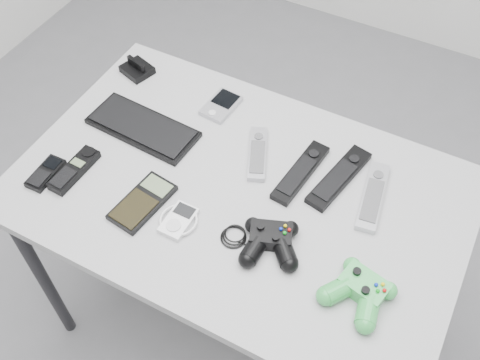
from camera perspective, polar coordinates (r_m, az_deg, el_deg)
The scene contains 15 objects.
floor at distance 1.96m, azimuth 2.00°, elevation -14.67°, with size 3.50×3.50×0.00m, color slate.
desk at distance 1.40m, azimuth -0.05°, elevation -2.50°, with size 1.08×0.69×0.72m.
pda_keyboard at distance 1.50m, azimuth -9.85°, elevation 5.32°, with size 0.29×0.12×0.02m, color black.
dock_bracket at distance 1.66m, azimuth -10.46°, elevation 11.26°, with size 0.08×0.07×0.04m, color black.
pda at distance 1.53m, azimuth -1.94°, elevation 7.60°, with size 0.07×0.11×0.02m, color #A4A3AA.
remote_silver_a at distance 1.41m, azimuth 1.80°, elevation 2.73°, with size 0.04×0.17×0.02m, color #A4A3AA.
remote_black_a at distance 1.38m, azimuth 6.18°, elevation 0.82°, with size 0.05×0.21×0.02m, color black.
remote_black_b at distance 1.38m, azimuth 10.04°, elevation 0.30°, with size 0.05×0.22×0.02m, color black.
remote_silver_b at distance 1.37m, azimuth 13.36°, elevation -1.58°, with size 0.05×0.20×0.02m, color #AFB0B5.
mobile_phone at distance 1.45m, azimuth -19.15°, elevation 0.68°, with size 0.05×0.11×0.02m, color black.
cordless_handset at distance 1.43m, azimuth -16.49°, elevation 1.01°, with size 0.05×0.15×0.02m, color black.
calculator at distance 1.34m, azimuth -9.87°, elevation -2.22°, with size 0.08×0.16×0.02m, color black.
mp3_player at distance 1.30m, azimuth -6.26°, elevation -4.08°, with size 0.09×0.09×0.02m, color silver.
controller_black at distance 1.25m, azimuth 3.11°, elevation -6.12°, with size 0.22×0.14×0.04m, color black, non-canonical shape.
controller_green at distance 1.21m, azimuth 12.11°, elevation -10.88°, with size 0.14×0.15×0.05m, color #24852F, non-canonical shape.
Camera 1 is at (0.31, -0.72, 1.80)m, focal length 42.00 mm.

